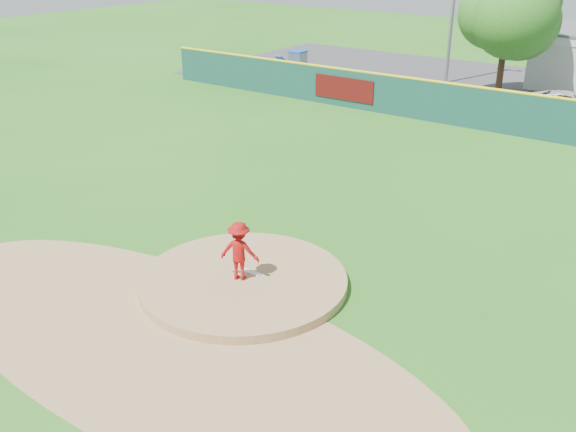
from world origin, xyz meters
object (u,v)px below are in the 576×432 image
Objects in this scene: pitcher at (239,251)px; playground_slide at (297,62)px; deciduous_tree at (508,14)px; van at (569,104)px.

pitcher is 28.31m from playground_slide.
deciduous_tree is (13.19, 1.19, 3.80)m from playground_slide.
pitcher is 0.38× the size of van.
deciduous_tree is at bearing 58.38° from van.
pitcher reaches higher than van.
van is at bearing -118.64° from pitcher.
deciduous_tree reaches higher than van.
van is 6.08m from deciduous_tree.
pitcher is at bearing -57.62° from playground_slide.
deciduous_tree is at bearing 5.13° from playground_slide.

